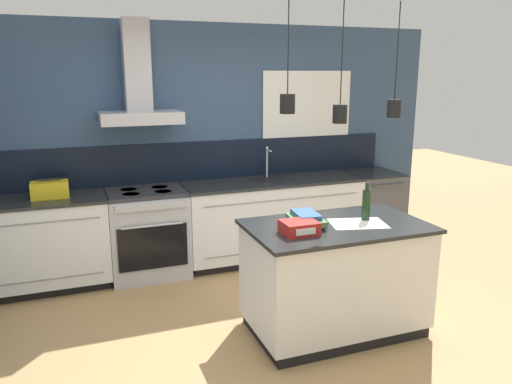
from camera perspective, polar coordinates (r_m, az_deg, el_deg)
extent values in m
plane|color=tan|center=(4.17, 1.91, -16.41)|extent=(16.00, 16.00, 0.00)
cube|color=#354C6B|center=(5.60, -5.98, 5.43)|extent=(5.60, 0.06, 2.60)
cube|color=black|center=(5.58, -5.83, 3.60)|extent=(4.42, 0.02, 0.43)
cube|color=white|center=(5.96, 5.88, 9.01)|extent=(1.12, 0.01, 0.96)
cube|color=black|center=(5.96, 5.85, 9.02)|extent=(1.04, 0.01, 0.88)
cube|color=#B5B5BA|center=(5.17, -13.03, 8.29)|extent=(0.80, 0.46, 0.12)
cube|color=#B5B5BA|center=(5.24, -13.47, 13.92)|extent=(0.26, 0.20, 0.90)
cylinder|color=black|center=(3.63, 3.71, 16.43)|extent=(0.01, 0.01, 0.67)
cylinder|color=black|center=(3.63, 3.61, 10.03)|extent=(0.11, 0.11, 0.14)
sphere|color=#F9D18C|center=(3.63, 3.61, 10.03)|extent=(0.06, 0.06, 0.06)
cylinder|color=black|center=(3.86, 9.82, 15.45)|extent=(0.01, 0.01, 0.76)
cylinder|color=black|center=(3.86, 9.56, 8.78)|extent=(0.11, 0.11, 0.14)
sphere|color=#F9D18C|center=(3.86, 9.56, 8.78)|extent=(0.06, 0.06, 0.06)
cylinder|color=black|center=(4.11, 15.87, 15.22)|extent=(0.01, 0.01, 0.73)
cylinder|color=black|center=(4.11, 15.48, 9.18)|extent=(0.11, 0.11, 0.14)
sphere|color=#F9D18C|center=(4.11, 15.48, 9.18)|extent=(0.06, 0.06, 0.06)
cube|color=black|center=(5.46, -22.92, -9.50)|extent=(1.21, 0.56, 0.09)
cube|color=white|center=(5.28, -23.36, -5.21)|extent=(1.25, 0.62, 0.79)
cube|color=gray|center=(4.90, -23.80, -3.28)|extent=(1.10, 0.01, 0.01)
cube|color=gray|center=(5.08, -23.21, -9.24)|extent=(1.10, 0.01, 0.01)
cube|color=#232626|center=(5.17, -23.78, -0.89)|extent=(1.27, 0.64, 0.03)
cube|color=black|center=(5.83, 1.76, -6.91)|extent=(1.95, 0.56, 0.09)
cube|color=white|center=(5.67, 1.91, -2.84)|extent=(2.01, 0.62, 0.79)
cube|color=gray|center=(5.32, 3.22, -0.88)|extent=(1.77, 0.01, 0.01)
cube|color=gray|center=(5.48, 3.15, -6.46)|extent=(1.77, 0.01, 0.01)
cube|color=#232626|center=(5.57, 1.94, 1.22)|extent=(2.03, 0.64, 0.03)
cube|color=#262628|center=(5.61, 1.75, 1.43)|extent=(0.48, 0.34, 0.01)
cylinder|color=#B5B5BA|center=(5.70, 1.26, 3.38)|extent=(0.02, 0.02, 0.34)
sphere|color=#B5B5BA|center=(5.67, 1.27, 5.05)|extent=(0.03, 0.03, 0.03)
cylinder|color=#B5B5BA|center=(5.62, 1.50, 4.77)|extent=(0.02, 0.12, 0.02)
cube|color=#B5B5BA|center=(5.33, -12.23, -4.78)|extent=(0.79, 0.62, 0.87)
cube|color=black|center=(5.04, -11.67, -6.23)|extent=(0.68, 0.02, 0.44)
cylinder|color=#B5B5BA|center=(4.95, -11.75, -3.81)|extent=(0.59, 0.02, 0.02)
cube|color=#B5B5BA|center=(4.91, -11.89, -1.63)|extent=(0.68, 0.02, 0.07)
cube|color=#2D2D30|center=(5.21, -12.48, -0.02)|extent=(0.79, 0.60, 0.04)
cylinder|color=black|center=(5.29, -14.35, 0.29)|extent=(0.17, 0.17, 0.00)
cylinder|color=black|center=(5.33, -10.98, 0.56)|extent=(0.17, 0.17, 0.00)
cylinder|color=black|center=(5.08, -14.07, -0.23)|extent=(0.17, 0.17, 0.00)
cylinder|color=black|center=(5.12, -10.56, 0.06)|extent=(0.17, 0.17, 0.00)
cube|color=#4C4C51|center=(6.28, 13.01, -1.94)|extent=(0.60, 0.62, 0.89)
cube|color=black|center=(6.18, 13.23, 2.13)|extent=(0.60, 0.62, 0.02)
cylinder|color=#4C4C51|center=(5.93, 14.95, 0.77)|extent=(0.45, 0.02, 0.02)
cube|color=black|center=(4.33, 8.82, -14.68)|extent=(1.32, 0.77, 0.09)
cube|color=white|center=(4.14, 9.04, -9.29)|extent=(1.37, 0.80, 0.79)
cube|color=#232626|center=(4.00, 9.25, -3.87)|extent=(1.42, 0.85, 0.03)
cylinder|color=#193319|center=(4.12, 12.48, -1.50)|extent=(0.07, 0.07, 0.25)
cylinder|color=#193319|center=(4.08, 12.59, 0.57)|extent=(0.03, 0.03, 0.06)
cylinder|color=#262628|center=(4.07, 12.61, 1.00)|extent=(0.03, 0.03, 0.01)
cube|color=#335684|center=(3.92, 5.87, -3.68)|extent=(0.25, 0.28, 0.03)
cube|color=#4C7F4C|center=(3.92, 5.73, -3.19)|extent=(0.28, 0.36, 0.04)
cube|color=#335684|center=(3.93, 5.72, -2.58)|extent=(0.20, 0.29, 0.04)
cube|color=red|center=(3.72, 4.96, -4.05)|extent=(0.26, 0.22, 0.10)
cube|color=white|center=(3.63, 5.72, -4.54)|extent=(0.16, 0.01, 0.05)
cube|color=silver|center=(4.03, 11.55, -3.57)|extent=(0.49, 0.40, 0.01)
cube|color=gold|center=(5.14, -22.49, 0.25)|extent=(0.34, 0.18, 0.16)
cylinder|color=black|center=(5.12, -22.59, 1.33)|extent=(0.20, 0.02, 0.02)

